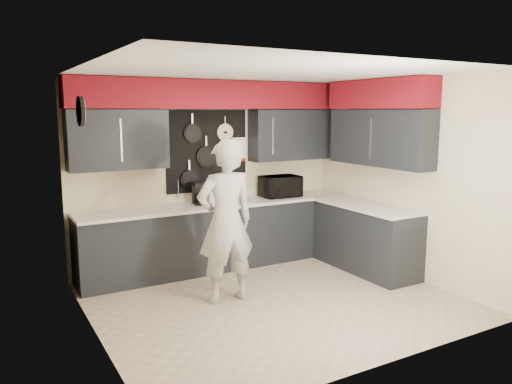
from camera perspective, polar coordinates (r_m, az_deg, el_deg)
ground at (r=5.96m, az=2.05°, el=-12.22°), size 4.00×4.00×0.00m
back_wall_assembly at (r=6.96m, az=-4.77°, el=7.81°), size 4.00×0.36×2.60m
right_wall_assembly at (r=6.90m, az=14.28°, el=6.99°), size 0.36×3.50×2.60m
left_wall_assembly at (r=4.89m, az=-18.25°, el=-1.19°), size 0.05×3.50×2.60m
base_cabinets at (r=6.98m, az=0.63°, el=-5.03°), size 3.95×2.20×0.92m
microwave at (r=7.39m, az=2.78°, el=0.65°), size 0.58×0.40×0.31m
knife_block at (r=7.00m, az=-2.73°, el=-0.21°), size 0.12×0.12×0.22m
utensil_crock at (r=6.88m, az=-5.02°, el=-0.63°), size 0.13×0.13×0.17m
coffee_maker at (r=6.82m, az=-6.48°, el=-0.10°), size 0.21×0.24×0.31m
person at (r=5.68m, az=-3.48°, el=-3.42°), size 0.70×0.48×1.87m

